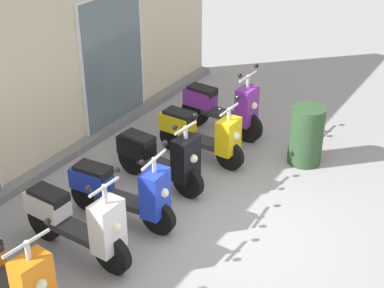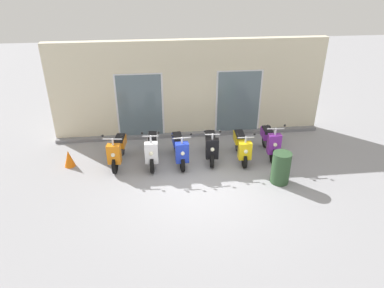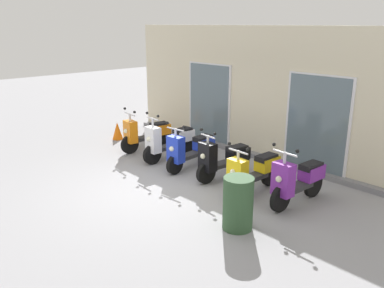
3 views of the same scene
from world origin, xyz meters
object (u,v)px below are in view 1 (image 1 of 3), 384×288
object	(u,v)px
scooter_yellow	(201,133)
scooter_white	(77,222)
scooter_blue	(123,191)
scooter_purple	(223,106)
trash_bin	(306,135)
scooter_orange	(6,271)
scooter_black	(160,157)

from	to	relation	value
scooter_yellow	scooter_white	bearing A→B (deg)	178.79
scooter_blue	scooter_purple	world-z (taller)	scooter_purple
scooter_blue	trash_bin	distance (m)	3.04
scooter_purple	scooter_yellow	bearing A→B (deg)	-171.42
scooter_purple	scooter_orange	bearing A→B (deg)	-179.79
scooter_black	scooter_orange	bearing A→B (deg)	179.80
scooter_orange	scooter_white	size ratio (longest dim) A/B	0.98
scooter_white	scooter_purple	world-z (taller)	scooter_white
scooter_white	scooter_purple	xyz separation A→B (m)	(3.69, 0.08, 0.01)
scooter_black	trash_bin	xyz separation A→B (m)	(1.71, -1.51, -0.00)
scooter_black	scooter_yellow	size ratio (longest dim) A/B	1.01
scooter_orange	scooter_yellow	size ratio (longest dim) A/B	1.04
scooter_white	scooter_yellow	world-z (taller)	scooter_white
scooter_orange	scooter_yellow	world-z (taller)	scooter_orange
scooter_orange	scooter_blue	distance (m)	1.87
scooter_blue	scooter_black	distance (m)	0.99
scooter_white	trash_bin	world-z (taller)	scooter_white
scooter_orange	scooter_yellow	distance (m)	3.78
scooter_yellow	scooter_blue	bearing A→B (deg)	179.15
scooter_purple	trash_bin	xyz separation A→B (m)	(-0.17, -1.54, -0.04)
scooter_white	scooter_blue	size ratio (longest dim) A/B	1.02
scooter_white	trash_bin	size ratio (longest dim) A/B	1.75
scooter_black	trash_bin	bearing A→B (deg)	-41.49
scooter_white	scooter_blue	xyz separation A→B (m)	(0.83, -0.03, -0.02)
scooter_black	trash_bin	distance (m)	2.28
scooter_blue	trash_bin	world-z (taller)	scooter_blue
scooter_blue	scooter_black	world-z (taller)	same
scooter_yellow	trash_bin	world-z (taller)	scooter_yellow
scooter_white	scooter_yellow	size ratio (longest dim) A/B	1.07
scooter_black	scooter_blue	bearing A→B (deg)	-174.99
scooter_white	scooter_black	world-z (taller)	scooter_white
scooter_blue	scooter_orange	bearing A→B (deg)	177.05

